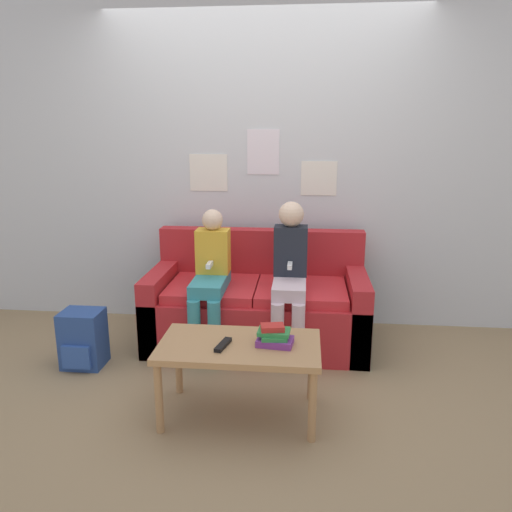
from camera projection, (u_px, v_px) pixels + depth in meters
ground_plane at (251, 372)px, 3.41m from camera, size 10.00×10.00×0.00m
wall_back at (264, 168)px, 4.04m from camera, size 8.00×0.06×2.60m
couch at (258, 307)px, 3.83m from camera, size 1.63×0.78×0.83m
coffee_table at (239, 352)px, 2.81m from camera, size 0.90×0.51×0.45m
person_left at (210, 276)px, 3.59m from camera, size 0.24×0.54×1.04m
person_right at (290, 271)px, 3.54m from camera, size 0.24×0.54×1.11m
tv_remote at (223, 345)px, 2.75m from camera, size 0.08×0.17×0.02m
book_stack at (274, 336)px, 2.77m from camera, size 0.21×0.16×0.11m
backpack at (83, 339)px, 3.45m from camera, size 0.28×0.26×0.40m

